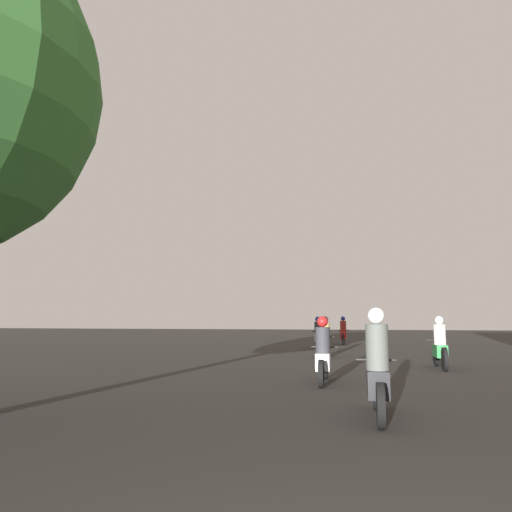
# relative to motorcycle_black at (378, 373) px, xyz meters

# --- Properties ---
(motorcycle_black) EXTENTS (0.60, 1.99, 1.57)m
(motorcycle_black) POSITION_rel_motorcycle_black_xyz_m (0.00, 0.00, 0.00)
(motorcycle_black) COLOR black
(motorcycle_black) RESTS_ON ground_plane
(motorcycle_silver) EXTENTS (0.60, 2.04, 1.45)m
(motorcycle_silver) POSITION_rel_motorcycle_black_xyz_m (-1.01, 3.72, -0.04)
(motorcycle_silver) COLOR black
(motorcycle_silver) RESTS_ON ground_plane
(motorcycle_green) EXTENTS (0.60, 2.11, 1.47)m
(motorcycle_green) POSITION_rel_motorcycle_black_xyz_m (2.02, 7.54, -0.04)
(motorcycle_green) COLOR black
(motorcycle_green) RESTS_ON ground_plane
(motorcycle_blue) EXTENTS (0.60, 2.05, 1.48)m
(motorcycle_blue) POSITION_rel_motorcycle_black_xyz_m (-1.41, 11.10, -0.04)
(motorcycle_blue) COLOR black
(motorcycle_blue) RESTS_ON ground_plane
(motorcycle_white) EXTENTS (0.60, 2.00, 1.48)m
(motorcycle_white) POSITION_rel_motorcycle_black_xyz_m (-2.03, 15.92, -0.03)
(motorcycle_white) COLOR black
(motorcycle_white) RESTS_ON ground_plane
(motorcycle_red) EXTENTS (0.60, 1.89, 1.50)m
(motorcycle_red) POSITION_rel_motorcycle_black_xyz_m (-0.97, 19.87, -0.02)
(motorcycle_red) COLOR black
(motorcycle_red) RESTS_ON ground_plane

